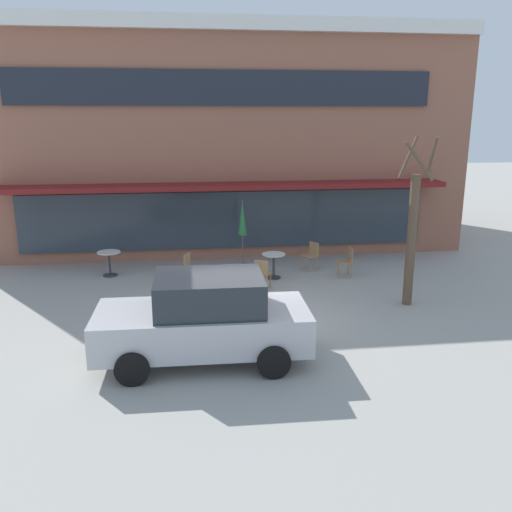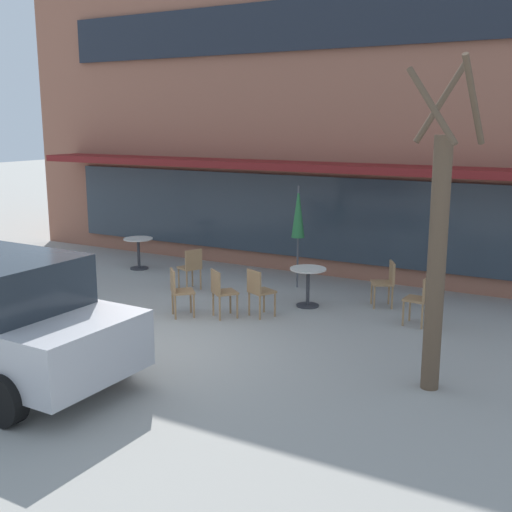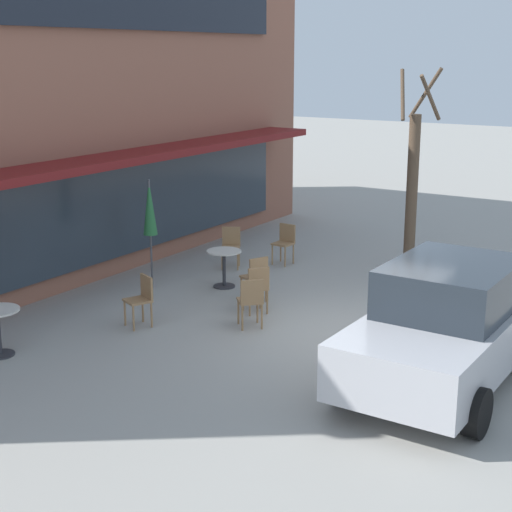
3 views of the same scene
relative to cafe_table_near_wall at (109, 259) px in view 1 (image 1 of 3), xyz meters
The scene contains 13 objects.
ground_plane 5.78m from the cafe_table_near_wall, 49.90° to the right, with size 80.00×80.00×0.00m, color #9E9B93.
building_facade 7.49m from the cafe_table_near_wall, 56.33° to the left, with size 16.89×9.10×7.78m.
cafe_table_near_wall is the anchor object (origin of this frame).
cafe_table_streetside 5.01m from the cafe_table_near_wall, 10.28° to the right, with size 0.70×0.70×0.76m.
patio_umbrella_green_folded 4.28m from the cafe_table_near_wall, ahead, with size 0.28×0.28×2.20m.
cafe_chair_0 2.46m from the cafe_table_near_wall, 23.81° to the right, with size 0.53×0.53×0.89m.
cafe_chair_1 4.84m from the cafe_table_near_wall, 23.84° to the right, with size 0.53×0.53×0.89m.
cafe_chair_2 4.51m from the cafe_table_near_wall, 31.17° to the right, with size 0.56×0.56×0.89m.
cafe_chair_3 6.25m from the cafe_table_near_wall, ahead, with size 0.54×0.54×0.89m.
cafe_chair_4 4.12m from the cafe_table_near_wall, 40.24° to the right, with size 0.57×0.57×0.89m.
cafe_chair_5 7.23m from the cafe_table_near_wall, ahead, with size 0.42×0.42×0.89m.
parked_sedan 6.80m from the cafe_table_near_wall, 66.92° to the right, with size 4.24×2.08×1.76m.
street_tree 8.90m from the cafe_table_near_wall, 24.33° to the right, with size 0.90×0.90×4.31m.
Camera 1 is at (-1.34, -11.93, 4.81)m, focal length 38.00 mm.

